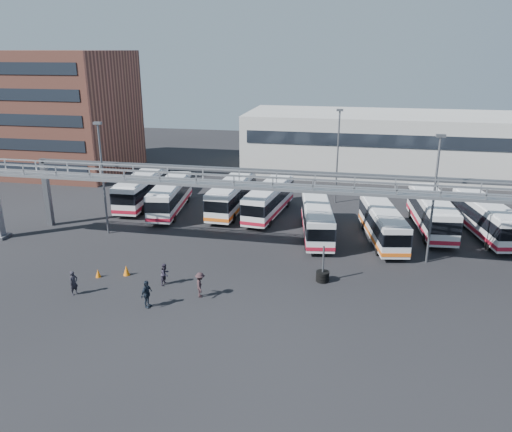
% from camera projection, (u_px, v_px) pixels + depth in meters
% --- Properties ---
extents(ground, '(140.00, 140.00, 0.00)m').
position_uv_depth(ground, '(262.00, 287.00, 35.56)').
color(ground, black).
rests_on(ground, ground).
extents(gantry, '(51.40, 5.15, 7.10)m').
position_uv_depth(gantry, '(276.00, 191.00, 39.26)').
color(gantry, gray).
rests_on(gantry, ground).
extents(apartment_building, '(18.00, 15.00, 16.00)m').
position_uv_depth(apartment_building, '(58.00, 113.00, 67.37)').
color(apartment_building, brown).
rests_on(apartment_building, ground).
extents(warehouse, '(42.00, 14.00, 8.00)m').
position_uv_depth(warehouse, '(403.00, 144.00, 67.29)').
color(warehouse, '#9E9E99').
rests_on(warehouse, ground).
extents(light_pole_left, '(0.70, 0.35, 10.21)m').
position_uv_depth(light_pole_left, '(102.00, 173.00, 44.22)').
color(light_pole_left, '#4C4F54').
rests_on(light_pole_left, ground).
extents(light_pole_mid, '(0.70, 0.35, 10.21)m').
position_uv_depth(light_pole_mid, '(434.00, 193.00, 37.95)').
color(light_pole_mid, '#4C4F54').
rests_on(light_pole_mid, ground).
extents(light_pole_back, '(0.70, 0.35, 10.21)m').
position_uv_depth(light_pole_back, '(338.00, 151.00, 53.41)').
color(light_pole_back, '#4C4F54').
rests_on(light_pole_back, ground).
extents(bus_1, '(3.14, 11.16, 3.35)m').
position_uv_depth(bus_1, '(143.00, 188.00, 54.02)').
color(bus_1, silver).
rests_on(bus_1, ground).
extents(bus_2, '(3.72, 10.69, 3.18)m').
position_uv_depth(bus_2, '(170.00, 195.00, 51.65)').
color(bus_2, silver).
rests_on(bus_2, ground).
extents(bus_3, '(2.88, 10.90, 3.29)m').
position_uv_depth(bus_3, '(232.00, 195.00, 51.65)').
color(bus_3, silver).
rests_on(bus_3, ground).
extents(bus_4, '(3.68, 10.66, 3.17)m').
position_uv_depth(bus_4, '(269.00, 199.00, 50.41)').
color(bus_4, silver).
rests_on(bus_4, ground).
extents(bus_5, '(3.91, 10.48, 3.11)m').
position_uv_depth(bus_5, '(317.00, 218.00, 44.76)').
color(bus_5, silver).
rests_on(bus_5, ground).
extents(bus_6, '(4.15, 10.31, 3.05)m').
position_uv_depth(bus_6, '(383.00, 223.00, 43.59)').
color(bus_6, silver).
rests_on(bus_6, ground).
extents(bus_7, '(3.49, 11.10, 3.32)m').
position_uv_depth(bus_7, '(432.00, 212.00, 46.17)').
color(bus_7, silver).
rests_on(bus_7, ground).
extents(bus_8, '(4.47, 10.82, 3.20)m').
position_uv_depth(bus_8, '(486.00, 217.00, 44.82)').
color(bus_8, silver).
rests_on(bus_8, ground).
extents(pedestrian_a, '(0.62, 0.74, 1.73)m').
position_uv_depth(pedestrian_a, '(74.00, 283.00, 34.29)').
color(pedestrian_a, black).
rests_on(pedestrian_a, ground).
extents(pedestrian_b, '(0.78, 0.90, 1.61)m').
position_uv_depth(pedestrian_b, '(165.00, 274.00, 35.79)').
color(pedestrian_b, '#292533').
rests_on(pedestrian_b, ground).
extents(pedestrian_c, '(0.98, 1.30, 1.79)m').
position_uv_depth(pedestrian_c, '(200.00, 285.00, 33.94)').
color(pedestrian_c, '#2E1F22').
rests_on(pedestrian_c, ground).
extents(pedestrian_d, '(0.68, 1.18, 1.90)m').
position_uv_depth(pedestrian_d, '(147.00, 294.00, 32.55)').
color(pedestrian_d, black).
rests_on(pedestrian_d, ground).
extents(cone_left, '(0.41, 0.41, 0.62)m').
position_uv_depth(cone_left, '(98.00, 273.00, 37.07)').
color(cone_left, orange).
rests_on(cone_left, ground).
extents(cone_right, '(0.62, 0.62, 0.77)m').
position_uv_depth(cone_right, '(126.00, 270.00, 37.37)').
color(cone_right, orange).
rests_on(cone_right, ground).
extents(tire_stack, '(0.96, 0.96, 2.76)m').
position_uv_depth(tire_stack, '(323.00, 275.00, 36.36)').
color(tire_stack, black).
rests_on(tire_stack, ground).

